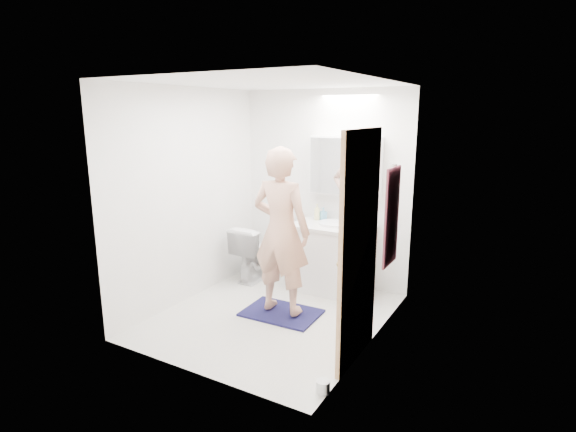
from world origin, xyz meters
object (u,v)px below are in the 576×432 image
Objects in this scene: person at (281,231)px; soap_bottle_b at (323,214)px; toilet at (256,252)px; soap_bottle_a at (317,212)px; vanity_cabinet at (332,260)px; toilet_paper_roll at (323,387)px; medicine_cabinet at (345,166)px; toothbrush_cup at (352,220)px.

person is 1.06m from soap_bottle_b.
soap_bottle_a reaches higher than toilet.
toilet_paper_roll is at bearing -67.45° from vanity_cabinet.
medicine_cabinet reaches higher than toilet_paper_roll.
vanity_cabinet is 1.05m from person.
soap_bottle_a is at bearing -178.74° from toothbrush_cup.
medicine_cabinet is 4.40× the size of soap_bottle_a.
vanity_cabinet is 5.74× the size of soap_bottle_b.
person reaches higher than soap_bottle_a.
soap_bottle_b is (0.07, 0.03, -0.02)m from soap_bottle_a.
medicine_cabinet is 7.91× the size of toothbrush_cup.
soap_bottle_a is at bearing -156.99° from soap_bottle_b.
soap_bottle_b is 1.41× the size of toothbrush_cup.
toothbrush_cup is (0.36, 1.04, -0.05)m from person.
person is at bearing -109.12° from toothbrush_cup.
person is at bearing 133.49° from toilet_paper_roll.
vanity_cabinet is at bearing 112.55° from toilet_paper_roll.
toilet is at bearing -167.02° from toothbrush_cup.
soap_bottle_a reaches higher than toothbrush_cup.
medicine_cabinet is at bearing 77.89° from vanity_cabinet.
person is at bearing -102.27° from vanity_cabinet.
soap_bottle_a is at bearing -169.67° from medicine_cabinet.
person reaches higher than toothbrush_cup.
toothbrush_cup is (1.19, 0.27, 0.51)m from toilet.
medicine_cabinet is 1.60m from toilet.
soap_bottle_a is at bearing -86.72° from person.
medicine_cabinet is 0.67m from soap_bottle_a.
toothbrush_cup reaches higher than toilet_paper_roll.
medicine_cabinet is 0.64m from toothbrush_cup.
toilet is at bearing -173.59° from vanity_cabinet.
person is (0.83, -0.77, 0.56)m from toilet.
person is 11.17× the size of soap_bottle_b.
toilet_paper_roll is (0.80, -1.93, -0.34)m from vanity_cabinet.
toothbrush_cup is at bearing -2.99° from soap_bottle_b.
toilet is 1.33m from toothbrush_cup.
soap_bottle_b is 0.38m from toothbrush_cup.
toothbrush_cup is at bearing -110.95° from person.
soap_bottle_b is at bearing 177.01° from toothbrush_cup.
toilet_paper_roll is at bearing 135.56° from toilet.
toilet is 4.59× the size of soap_bottle_b.
soap_bottle_a is 0.46m from toothbrush_cup.
toilet_paper_roll is at bearing -64.31° from soap_bottle_b.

